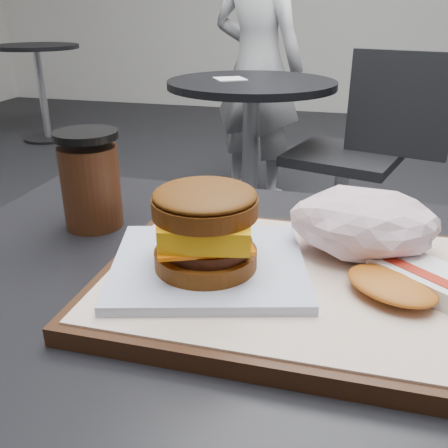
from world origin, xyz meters
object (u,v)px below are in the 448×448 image
at_px(coffee_cup, 91,182).
at_px(neighbor_table, 251,128).
at_px(serving_tray, 293,284).
at_px(neighbor_chair, 362,146).
at_px(patron, 257,67).
at_px(hash_brown, 409,280).
at_px(crumpled_wrapper, 364,223).
at_px(breakfast_sandwich, 207,237).
at_px(customer_table, 255,429).

relative_size(coffee_cup, neighbor_table, 0.17).
bearing_deg(serving_tray, neighbor_chair, 86.97).
relative_size(serving_tray, neighbor_table, 0.51).
bearing_deg(patron, serving_tray, 122.42).
bearing_deg(coffee_cup, neighbor_chair, 76.81).
distance_m(hash_brown, neighbor_chair, 1.65).
height_order(hash_brown, crumpled_wrapper, crumpled_wrapper).
height_order(serving_tray, neighbor_chair, neighbor_chair).
height_order(neighbor_table, patron, patron).
relative_size(neighbor_chair, patron, 0.60).
bearing_deg(patron, neighbor_chair, 150.40).
bearing_deg(breakfast_sandwich, customer_table, 11.62).
bearing_deg(coffee_cup, breakfast_sandwich, -32.31).
relative_size(breakfast_sandwich, hash_brown, 1.68).
relative_size(customer_table, neighbor_table, 1.07).
distance_m(coffee_cup, patron, 2.23).
xyz_separation_m(neighbor_table, neighbor_chair, (0.47, -0.02, -0.04)).
height_order(hash_brown, neighbor_table, hash_brown).
xyz_separation_m(serving_tray, breakfast_sandwich, (-0.08, -0.02, 0.05)).
height_order(customer_table, neighbor_chair, neighbor_chair).
xyz_separation_m(customer_table, neighbor_table, (-0.35, 1.65, -0.03)).
distance_m(crumpled_wrapper, patron, 2.32).
bearing_deg(breakfast_sandwich, patron, 99.90).
bearing_deg(patron, breakfast_sandwich, 120.36).
distance_m(serving_tray, crumpled_wrapper, 0.10).
bearing_deg(customer_table, hash_brown, 2.40).
xyz_separation_m(neighbor_table, patron, (-0.11, 0.67, 0.18)).
bearing_deg(hash_brown, neighbor_table, 106.55).
distance_m(breakfast_sandwich, hash_brown, 0.19).
distance_m(customer_table, serving_tray, 0.20).
xyz_separation_m(hash_brown, neighbor_table, (-0.49, 1.64, -0.25)).
bearing_deg(serving_tray, crumpled_wrapper, 46.85).
bearing_deg(coffee_cup, hash_brown, -15.15).
bearing_deg(customer_table, neighbor_chair, 85.87).
xyz_separation_m(coffee_cup, patron, (-0.22, 2.21, -0.10)).
bearing_deg(neighbor_chair, breakfast_sandwich, -95.88).
xyz_separation_m(crumpled_wrapper, neighbor_chair, (0.02, 1.56, -0.31)).
xyz_separation_m(serving_tray, coffee_cup, (-0.27, 0.10, 0.05)).
distance_m(serving_tray, hash_brown, 0.11).
distance_m(breakfast_sandwich, neighbor_chair, 1.68).
height_order(crumpled_wrapper, patron, patron).
distance_m(neighbor_chair, patron, 0.93).
distance_m(breakfast_sandwich, neighbor_table, 1.71).
distance_m(crumpled_wrapper, neighbor_table, 1.66).
bearing_deg(neighbor_chair, serving_tray, -93.03).
bearing_deg(hash_brown, serving_tray, 179.56).
relative_size(customer_table, neighbor_chair, 0.91).
xyz_separation_m(customer_table, crumpled_wrapper, (0.10, 0.07, 0.24)).
xyz_separation_m(customer_table, breakfast_sandwich, (-0.05, -0.01, 0.24)).
distance_m(coffee_cup, neighbor_table, 1.57).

